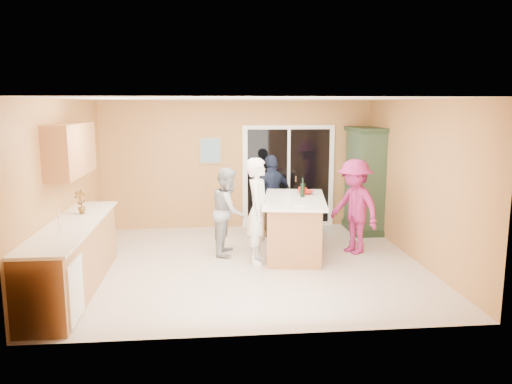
{
  "coord_description": "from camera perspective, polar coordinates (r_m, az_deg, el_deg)",
  "views": [
    {
      "loc": [
        -0.59,
        -7.64,
        2.52
      ],
      "look_at": [
        0.15,
        0.1,
        1.15
      ],
      "focal_mm": 35.0,
      "sensor_mm": 36.0,
      "label": 1
    }
  ],
  "objects": [
    {
      "name": "upper_cabinets",
      "position": [
        7.73,
        -20.4,
        4.58
      ],
      "size": [
        0.35,
        1.6,
        0.75
      ],
      "primitive_type": "cube",
      "color": "#A46F3F",
      "rests_on": "wall_left"
    },
    {
      "name": "white_plate",
      "position": [
        7.84,
        5.22,
        -1.4
      ],
      "size": [
        0.27,
        0.27,
        0.02
      ],
      "primitive_type": "cylinder",
      "rotation": [
        0.0,
        0.0,
        -0.26
      ],
      "color": "silver",
      "rests_on": "kitchen_island"
    },
    {
      "name": "wall_front",
      "position": [
        5.31,
        1.06,
        -3.27
      ],
      "size": [
        5.5,
        0.1,
        2.6
      ],
      "primitive_type": "cube",
      "color": "tan",
      "rests_on": "ground"
    },
    {
      "name": "green_hutch",
      "position": [
        10.14,
        12.29,
        1.21
      ],
      "size": [
        0.6,
        1.13,
        2.08
      ],
      "color": "#213622",
      "rests_on": "floor"
    },
    {
      "name": "woman_magenta",
      "position": [
        8.63,
        11.19,
        -1.66
      ],
      "size": [
        1.02,
        1.2,
        1.61
      ],
      "primitive_type": "imported",
      "rotation": [
        0.0,
        0.0,
        -1.08
      ],
      "color": "#982163",
      "rests_on": "floor"
    },
    {
      "name": "tulip_vase",
      "position": [
        7.68,
        -19.38,
        -1.05
      ],
      "size": [
        0.22,
        0.17,
        0.37
      ],
      "primitive_type": "imported",
      "rotation": [
        0.0,
        0.0,
        -0.25
      ],
      "color": "#AF2311",
      "rests_on": "left_cabinet_run"
    },
    {
      "name": "wine_bottle",
      "position": [
        8.47,
        5.35,
        0.28
      ],
      "size": [
        0.08,
        0.08,
        0.33
      ],
      "rotation": [
        0.0,
        0.0,
        0.0
      ],
      "color": "black",
      "rests_on": "kitchen_island"
    },
    {
      "name": "ceiling",
      "position": [
        7.66,
        -1.06,
        10.59
      ],
      "size": [
        5.5,
        5.0,
        0.1
      ],
      "primitive_type": "cube",
      "color": "white",
      "rests_on": "wall_back"
    },
    {
      "name": "woman_white",
      "position": [
        7.95,
        0.29,
        -2.15
      ],
      "size": [
        0.55,
        0.7,
        1.69
      ],
      "primitive_type": "imported",
      "rotation": [
        0.0,
        0.0,
        1.32
      ],
      "color": "white",
      "rests_on": "floor"
    },
    {
      "name": "serving_bowl",
      "position": [
        8.77,
        5.66,
        -0.02
      ],
      "size": [
        0.35,
        0.35,
        0.07
      ],
      "primitive_type": "imported",
      "rotation": [
        0.0,
        0.0,
        0.43
      ],
      "color": "#AC1E13",
      "rests_on": "kitchen_island"
    },
    {
      "name": "wall_left",
      "position": [
        8.03,
        -21.0,
        0.59
      ],
      "size": [
        0.1,
        5.0,
        2.6
      ],
      "primitive_type": "cube",
      "color": "tan",
      "rests_on": "ground"
    },
    {
      "name": "tumbler_near",
      "position": [
        8.78,
        5.61,
        0.13
      ],
      "size": [
        0.09,
        0.09,
        0.1
      ],
      "primitive_type": "cylinder",
      "rotation": [
        0.0,
        0.0,
        -0.39
      ],
      "color": "#AC1E13",
      "rests_on": "kitchen_island"
    },
    {
      "name": "kitchen_island",
      "position": [
        8.47,
        4.38,
        -4.15
      ],
      "size": [
        1.29,
        1.98,
        0.97
      ],
      "rotation": [
        0.0,
        0.0,
        -0.16
      ],
      "color": "#A46F3F",
      "rests_on": "floor"
    },
    {
      "name": "woman_navy",
      "position": [
        9.59,
        1.85,
        -0.42
      ],
      "size": [
        1.0,
        0.76,
        1.57
      ],
      "primitive_type": "imported",
      "rotation": [
        0.0,
        0.0,
        3.62
      ],
      "color": "#1B263D",
      "rests_on": "floor"
    },
    {
      "name": "left_cabinet_run",
      "position": [
        7.15,
        -20.45,
        -7.38
      ],
      "size": [
        0.65,
        3.05,
        1.24
      ],
      "color": "#A46F3F",
      "rests_on": "floor"
    },
    {
      "name": "woman_grey",
      "position": [
        8.45,
        -3.18,
        -2.17
      ],
      "size": [
        0.66,
        0.79,
        1.48
      ],
      "primitive_type": "imported",
      "rotation": [
        0.0,
        0.0,
        1.42
      ],
      "color": "#9A9A9C",
      "rests_on": "floor"
    },
    {
      "name": "wall_back",
      "position": [
        10.23,
        -2.12,
        3.14
      ],
      "size": [
        5.5,
        0.1,
        2.6
      ],
      "primitive_type": "cube",
      "color": "tan",
      "rests_on": "ground"
    },
    {
      "name": "floor",
      "position": [
        8.06,
        -1.0,
        -8.21
      ],
      "size": [
        5.5,
        5.5,
        0.0
      ],
      "primitive_type": "plane",
      "color": "beige",
      "rests_on": "ground"
    },
    {
      "name": "tumbler_far",
      "position": [
        8.91,
        5.09,
        0.26
      ],
      "size": [
        0.08,
        0.08,
        0.1
      ],
      "primitive_type": "cylinder",
      "rotation": [
        0.0,
        0.0,
        -0.18
      ],
      "color": "#AC1E13",
      "rests_on": "kitchen_island"
    },
    {
      "name": "wall_right",
      "position": [
        8.43,
        17.96,
        1.18
      ],
      "size": [
        0.1,
        5.0,
        2.6
      ],
      "primitive_type": "cube",
      "color": "tan",
      "rests_on": "ground"
    },
    {
      "name": "framed_picture",
      "position": [
        10.16,
        -5.23,
        4.75
      ],
      "size": [
        0.46,
        0.04,
        0.56
      ],
      "color": "tan",
      "rests_on": "wall_back"
    },
    {
      "name": "sliding_door",
      "position": [
        10.34,
        3.72,
        1.8
      ],
      "size": [
        1.9,
        0.07,
        2.1
      ],
      "color": "white",
      "rests_on": "floor"
    }
  ]
}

